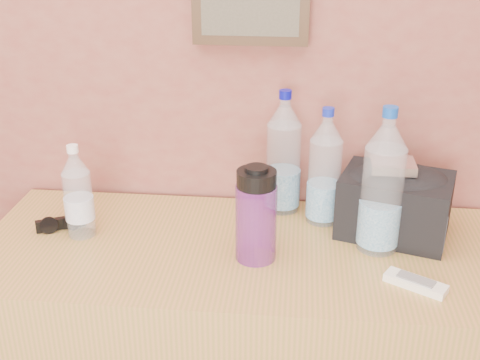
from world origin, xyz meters
name	(u,v)px	position (x,y,z in m)	size (l,w,h in m)	color
pet_large_b	(283,159)	(0.28, 1.93, 0.98)	(0.09, 0.09, 0.34)	white
pet_large_c	(325,173)	(0.39, 1.87, 0.97)	(0.09, 0.09, 0.32)	white
pet_large_d	(382,189)	(0.52, 1.74, 0.99)	(0.10, 0.10, 0.36)	#CCE6F7
pet_small	(78,196)	(-0.23, 1.73, 0.93)	(0.07, 0.07, 0.25)	silver
nalgene_bottle	(256,214)	(0.22, 1.66, 0.94)	(0.10, 0.10, 0.24)	#681F84
sunglasses	(60,223)	(-0.30, 1.75, 0.84)	(0.12, 0.05, 0.03)	black
ac_remote	(415,283)	(0.59, 1.57, 0.84)	(0.14, 0.04, 0.02)	white
toiletry_bag	(395,201)	(0.57, 1.82, 0.92)	(0.27, 0.19, 0.18)	black
foil_packet	(393,165)	(0.55, 1.81, 1.02)	(0.11, 0.09, 0.02)	silver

